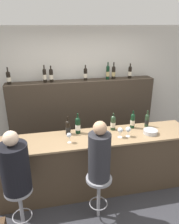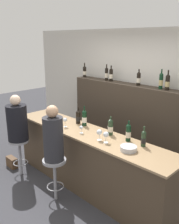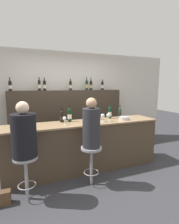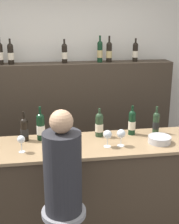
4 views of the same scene
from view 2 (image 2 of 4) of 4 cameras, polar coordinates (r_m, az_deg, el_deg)
The scene contains 25 objects.
ground_plane at distance 4.26m, azimuth -3.46°, elevation -18.13°, with size 16.00×16.00×0.00m, color #333338.
wall_back at distance 4.94m, azimuth 11.73°, elevation 3.11°, with size 6.40×0.05×2.60m.
bar_counter at distance 4.17m, azimuth -0.46°, elevation -10.93°, with size 3.12×0.63×0.99m.
back_bar_cabinet at distance 4.90m, azimuth 9.90°, elevation -3.06°, with size 2.93×0.28×1.59m.
wine_bottle_counter_0 at distance 4.33m, azimuth -2.63°, elevation -1.12°, with size 0.08×0.08×0.30m.
wine_bottle_counter_1 at distance 4.21m, azimuth -1.19°, elevation -1.34°, with size 0.08×0.08×0.34m.
wine_bottle_counter_2 at distance 3.83m, azimuth 4.81°, elevation -3.44°, with size 0.08×0.08×0.29m.
wine_bottle_counter_3 at distance 3.63m, azimuth 8.88°, elevation -4.65°, with size 0.07×0.07×0.31m.
wine_bottle_counter_4 at distance 3.50m, azimuth 12.26°, elevation -5.92°, with size 0.07×0.07×0.29m.
wine_bottle_backbar_0 at distance 5.57m, azimuth -1.13°, elevation 9.24°, with size 0.08×0.08×0.31m.
wine_bottle_backbar_1 at distance 5.12m, azimuth 3.90°, elevation 8.71°, with size 0.07×0.07×0.33m.
wine_bottle_backbar_2 at distance 5.04m, azimuth 4.94°, elevation 8.50°, with size 0.08×0.08×0.31m.
wine_bottle_backbar_3 at distance 4.64m, azimuth 11.16°, elevation 7.50°, with size 0.07×0.07×0.30m.
wine_bottle_backbar_4 at distance 4.40m, azimuth 16.03°, elevation 6.87°, with size 0.07×0.07×0.34m.
wine_bottle_backbar_5 at distance 4.34m, azimuth 17.39°, elevation 6.54°, with size 0.07×0.07×0.33m.
wine_glass_0 at distance 4.17m, azimuth -5.59°, elevation -1.87°, with size 0.07×0.07×0.16m.
wine_glass_1 at distance 3.90m, azimuth -1.90°, elevation -3.65°, with size 0.06×0.06×0.12m.
wine_glass_2 at distance 3.63m, azimuth 2.25°, elevation -4.69°, with size 0.08×0.08×0.16m.
wine_glass_3 at distance 3.54m, azimuth 3.79°, elevation -5.24°, with size 0.08×0.08×0.16m.
metal_bowl at distance 3.36m, azimuth 8.91°, elevation -8.23°, with size 0.22×0.22×0.07m.
bar_stool_left at distance 4.70m, azimuth -15.73°, elevation -7.83°, with size 0.36×0.36×0.68m.
guest_seated_left at distance 4.52m, azimuth -16.22°, elevation -2.07°, with size 0.36×0.36×0.82m.
bar_stool_right at distance 3.89m, azimuth -7.98°, elevation -12.71°, with size 0.36×0.36×0.68m.
guest_seated_right at distance 3.67m, azimuth -8.30°, elevation -5.59°, with size 0.29×0.29×0.84m.
handbag at distance 5.18m, azimuth -17.32°, elevation -10.89°, with size 0.26×0.12×0.20m.
Camera 2 is at (2.67, -2.26, 2.42)m, focal length 40.00 mm.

